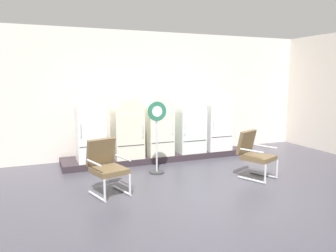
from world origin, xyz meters
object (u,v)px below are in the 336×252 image
(sign_stand, at_px, (157,140))
(refrigerator_2, at_px, (158,124))
(refrigerator_0, at_px, (90,125))
(armchair_right, at_px, (254,153))
(refrigerator_1, at_px, (127,126))
(refrigerator_3, at_px, (190,124))
(refrigerator_4, at_px, (216,119))
(armchair_left, at_px, (106,165))

(sign_stand, bearing_deg, refrigerator_2, 68.67)
(refrigerator_0, xyz_separation_m, armchair_right, (2.94, -2.07, -0.45))
(refrigerator_0, bearing_deg, refrigerator_1, 0.29)
(refrigerator_0, height_order, refrigerator_2, refrigerator_0)
(refrigerator_0, bearing_deg, refrigerator_2, 1.38)
(refrigerator_3, bearing_deg, sign_stand, -141.26)
(refrigerator_1, relative_size, refrigerator_2, 1.00)
(armchair_right, bearing_deg, refrigerator_1, 135.11)
(armchair_right, bearing_deg, refrigerator_4, 81.10)
(refrigerator_0, height_order, armchair_left, refrigerator_0)
(refrigerator_2, bearing_deg, refrigerator_4, -1.90)
(refrigerator_1, height_order, sign_stand, refrigerator_1)
(refrigerator_1, xyz_separation_m, refrigerator_2, (0.78, 0.04, 0.01))
(refrigerator_1, distance_m, armchair_right, 2.96)
(sign_stand, bearing_deg, refrigerator_1, 109.30)
(refrigerator_0, relative_size, refrigerator_2, 1.08)
(refrigerator_1, bearing_deg, refrigerator_2, 2.59)
(refrigerator_4, bearing_deg, refrigerator_1, 179.55)
(refrigerator_2, height_order, armchair_right, refrigerator_2)
(refrigerator_1, distance_m, armchair_left, 2.09)
(refrigerator_3, relative_size, refrigerator_4, 0.91)
(refrigerator_2, bearing_deg, refrigerator_0, -178.62)
(refrigerator_3, bearing_deg, armchair_right, -77.65)
(refrigerator_1, bearing_deg, refrigerator_3, -0.42)
(armchair_left, bearing_deg, refrigerator_4, 29.10)
(refrigerator_4, relative_size, armchair_right, 1.59)
(refrigerator_2, relative_size, refrigerator_4, 0.93)
(refrigerator_3, xyz_separation_m, armchair_right, (0.45, -2.06, -0.35))
(armchair_left, height_order, sign_stand, sign_stand)
(refrigerator_2, bearing_deg, sign_stand, -111.33)
(refrigerator_2, height_order, sign_stand, refrigerator_2)
(refrigerator_3, relative_size, armchair_right, 1.44)
(refrigerator_4, height_order, sign_stand, refrigerator_4)
(refrigerator_0, distance_m, refrigerator_4, 3.26)
(refrigerator_4, bearing_deg, refrigerator_0, 179.75)
(armchair_left, bearing_deg, refrigerator_3, 36.13)
(refrigerator_1, relative_size, armchair_right, 1.48)
(refrigerator_4, bearing_deg, refrigerator_2, 178.10)
(armchair_left, bearing_deg, refrigerator_2, 48.52)
(refrigerator_3, xyz_separation_m, refrigerator_4, (0.77, -0.01, 0.08))
(refrigerator_1, distance_m, refrigerator_3, 1.63)
(refrigerator_3, bearing_deg, refrigerator_0, 179.83)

